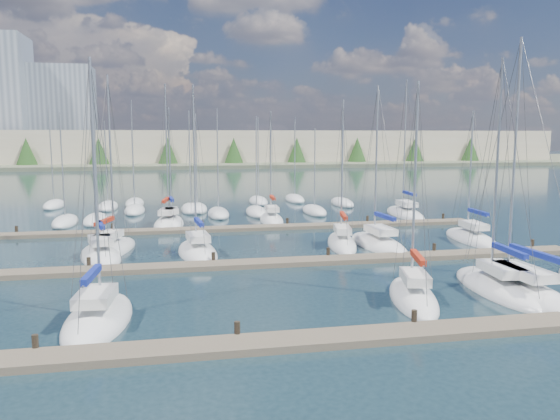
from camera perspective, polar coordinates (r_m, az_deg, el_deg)
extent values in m
plane|color=#1E333C|center=(79.88, -6.31, 1.56)|extent=(400.00, 400.00, 0.00)
cube|color=#6B5E4C|center=(23.68, 5.70, -13.22)|extent=(44.00, 1.80, 0.35)
cylinder|color=#2D261C|center=(24.22, -24.18, -13.03)|extent=(0.26, 0.26, 1.10)
cylinder|color=#2D261C|center=(23.70, -4.49, -12.80)|extent=(0.26, 0.26, 1.10)
cylinder|color=#2D261C|center=(25.78, 13.83, -11.28)|extent=(0.26, 0.26, 1.10)
cube|color=#6B5E4C|center=(36.73, -0.60, -5.54)|extent=(44.00, 1.80, 0.35)
cylinder|color=#2D261C|center=(37.41, -19.34, -5.51)|extent=(0.26, 0.26, 1.10)
cylinder|color=#2D261C|center=(37.08, -6.97, -5.23)|extent=(0.26, 0.26, 1.10)
cylinder|color=#2D261C|center=(38.44, 5.05, -4.74)|extent=(0.26, 0.26, 1.10)
cylinder|color=#2D261C|center=(41.34, 15.80, -4.12)|extent=(0.26, 0.26, 1.10)
cylinder|color=#2D261C|center=(45.47, 24.86, -3.48)|extent=(0.26, 0.26, 1.10)
cube|color=#6B5E4C|center=(50.29, -3.48, -1.91)|extent=(44.00, 1.80, 0.35)
cylinder|color=#2D261C|center=(52.52, -25.82, -2.10)|extent=(0.26, 0.26, 1.10)
cylinder|color=#2D261C|center=(51.04, -17.10, -1.93)|extent=(0.26, 0.26, 1.10)
cylinder|color=#2D261C|center=(50.80, -8.09, -1.71)|extent=(0.26, 0.26, 1.10)
cylinder|color=#2D261C|center=(51.80, 0.78, -1.44)|extent=(0.26, 0.26, 1.10)
cylinder|color=#2D261C|center=(53.98, 9.12, -1.16)|extent=(0.26, 0.26, 1.10)
cylinder|color=#2D261C|center=(57.21, 16.67, -0.89)|extent=(0.26, 0.26, 1.10)
ellipsoid|color=white|center=(30.01, 13.72, -9.04)|extent=(4.00, 7.61, 1.60)
cube|color=maroon|center=(30.01, 13.72, -9.04)|extent=(2.01, 3.67, 0.12)
cube|color=silver|center=(29.31, 13.93, -6.81)|extent=(1.84, 2.77, 0.50)
cylinder|color=#9EA0A5|center=(29.42, 13.91, 2.92)|extent=(0.14, 0.14, 10.28)
cylinder|color=#9EA0A5|center=(28.51, 14.22, -5.06)|extent=(0.86, 2.98, 0.10)
cube|color=#9B2310|center=(28.49, 14.22, -4.82)|extent=(0.99, 2.80, 0.30)
ellipsoid|color=white|center=(43.61, 10.19, -3.66)|extent=(3.28, 8.87, 1.60)
cube|color=black|center=(43.61, 10.19, -3.66)|extent=(1.69, 4.26, 0.12)
cube|color=silver|center=(42.98, 10.47, -2.07)|extent=(1.72, 3.13, 0.50)
cylinder|color=#9EA0A5|center=(43.44, 10.03, 5.23)|extent=(0.14, 0.14, 11.33)
cylinder|color=#9EA0A5|center=(42.19, 10.89, -0.82)|extent=(0.28, 3.67, 0.10)
cube|color=navy|center=(42.17, 10.90, -0.66)|extent=(0.47, 3.39, 0.30)
ellipsoid|color=white|center=(54.25, -11.64, -1.45)|extent=(3.48, 8.15, 1.60)
cube|color=black|center=(54.25, -11.64, -1.45)|extent=(1.76, 3.93, 0.12)
cube|color=silver|center=(53.68, -11.74, -0.15)|extent=(1.69, 2.92, 0.50)
cylinder|color=#9EA0A5|center=(54.21, -11.75, 6.25)|extent=(0.14, 0.14, 12.41)
cylinder|color=#9EA0A5|center=(52.93, -11.88, 0.88)|extent=(0.57, 3.30, 0.10)
cube|color=#9B2310|center=(52.91, -11.88, 1.01)|extent=(0.73, 3.06, 0.30)
ellipsoid|color=white|center=(55.11, -0.90, -1.15)|extent=(2.61, 6.87, 1.60)
cube|color=maroon|center=(55.11, -0.90, -1.15)|extent=(1.34, 3.30, 0.12)
cube|color=silver|center=(54.59, -0.86, 0.15)|extent=(1.36, 2.43, 0.50)
cylinder|color=#9EA0A5|center=(55.03, -0.98, 5.14)|extent=(0.14, 0.14, 9.93)
cylinder|color=#9EA0A5|center=(53.92, -0.79, 1.18)|extent=(0.25, 2.84, 0.10)
cube|color=#9B2310|center=(53.91, -0.79, 1.30)|extent=(0.44, 2.62, 0.30)
ellipsoid|color=white|center=(47.83, 19.31, -2.97)|extent=(3.08, 8.22, 1.60)
cube|color=silver|center=(47.26, 19.59, -1.51)|extent=(1.58, 2.91, 0.50)
cylinder|color=#9EA0A5|center=(47.71, 19.29, 4.05)|extent=(0.14, 0.14, 9.53)
cylinder|color=#9EA0A5|center=(46.54, 20.00, -0.36)|extent=(0.35, 3.38, 0.10)
cube|color=navy|center=(46.52, 20.01, -0.21)|extent=(0.53, 3.13, 0.30)
ellipsoid|color=white|center=(33.19, 21.68, -7.74)|extent=(3.46, 8.76, 1.60)
cube|color=silver|center=(32.51, 22.15, -5.72)|extent=(1.76, 3.11, 0.50)
cylinder|color=#9EA0A5|center=(32.70, 21.73, 4.33)|extent=(0.14, 0.14, 11.73)
cylinder|color=#9EA0A5|center=(31.70, 22.83, -4.15)|extent=(0.40, 3.59, 0.10)
cube|color=navy|center=(31.68, 22.84, -3.94)|extent=(0.57, 3.32, 0.30)
ellipsoid|color=white|center=(60.91, 12.92, -0.49)|extent=(3.57, 9.68, 1.60)
cube|color=black|center=(60.91, 12.92, -0.49)|extent=(1.82, 4.66, 0.12)
cube|color=silver|center=(60.29, 13.10, 0.67)|extent=(1.80, 3.44, 0.50)
cylinder|color=#9EA0A5|center=(61.02, 12.91, 6.85)|extent=(0.14, 0.14, 13.44)
cylinder|color=#9EA0A5|center=(59.46, 13.37, 1.59)|extent=(0.44, 3.98, 0.10)
cube|color=navy|center=(59.45, 13.37, 1.70)|extent=(0.61, 3.68, 0.30)
ellipsoid|color=white|center=(40.84, -18.24, -4.72)|extent=(4.24, 7.53, 1.60)
cube|color=black|center=(40.84, -18.24, -4.72)|extent=(2.14, 3.64, 0.12)
cube|color=silver|center=(40.24, -18.26, -3.01)|extent=(2.01, 2.76, 0.50)
cylinder|color=#9EA0A5|center=(40.56, -18.69, 4.03)|extent=(0.14, 0.14, 10.29)
cylinder|color=#9EA0A5|center=(39.50, -18.24, -1.66)|extent=(0.77, 2.93, 0.10)
cube|color=navy|center=(39.48, -18.25, -1.49)|extent=(0.91, 2.74, 0.30)
ellipsoid|color=white|center=(43.50, 6.47, -3.62)|extent=(3.62, 8.11, 1.60)
cube|color=silver|center=(42.87, 6.55, -2.02)|extent=(1.69, 2.92, 0.50)
cylinder|color=#9EA0A5|center=(43.33, 6.50, 4.59)|extent=(0.14, 0.14, 10.27)
cylinder|color=#9EA0A5|center=(42.09, 6.66, -0.76)|extent=(0.74, 3.25, 0.10)
cube|color=#9B2310|center=(42.07, 6.67, -0.59)|extent=(0.89, 3.03, 0.30)
ellipsoid|color=white|center=(40.52, -8.61, -4.50)|extent=(3.42, 7.89, 1.60)
cube|color=maroon|center=(40.52, -8.61, -4.50)|extent=(1.75, 3.80, 0.12)
cube|color=silver|center=(39.89, -8.57, -2.79)|extent=(1.73, 2.81, 0.50)
cylinder|color=#9EA0A5|center=(40.26, -8.93, 4.91)|extent=(0.14, 0.14, 11.13)
cylinder|color=#9EA0A5|center=(39.12, -8.47, -1.44)|extent=(0.42, 3.21, 0.10)
cube|color=navy|center=(39.10, -8.48, -1.27)|extent=(0.59, 2.97, 0.30)
ellipsoid|color=white|center=(33.08, 23.46, -7.89)|extent=(3.23, 10.50, 1.60)
cube|color=black|center=(33.08, 23.46, -7.89)|extent=(1.67, 5.04, 0.12)
cube|color=silver|center=(32.37, 24.13, -5.89)|extent=(1.71, 3.69, 0.50)
cylinder|color=#9EA0A5|center=(32.64, 23.31, 5.12)|extent=(0.14, 0.14, 12.73)
cylinder|color=#9EA0A5|center=(31.50, 25.14, -4.35)|extent=(0.23, 4.37, 0.10)
cube|color=navy|center=(31.48, 25.16, -4.14)|extent=(0.42, 4.03, 0.30)
ellipsoid|color=white|center=(27.29, -18.43, -10.93)|extent=(3.46, 7.86, 1.60)
cube|color=black|center=(27.29, -18.43, -10.93)|extent=(1.78, 3.78, 0.12)
cube|color=silver|center=(26.56, -18.72, -8.53)|extent=(1.78, 2.80, 0.50)
cylinder|color=#9EA0A5|center=(26.58, -18.76, 3.03)|extent=(0.14, 0.14, 11.02)
cylinder|color=#9EA0A5|center=(25.71, -19.11, -6.66)|extent=(0.36, 3.21, 0.10)
cube|color=navy|center=(25.68, -19.12, -6.40)|extent=(0.53, 2.97, 0.30)
ellipsoid|color=white|center=(42.48, -17.21, -4.20)|extent=(4.37, 8.72, 1.60)
cube|color=silver|center=(41.85, -17.48, -2.57)|extent=(1.99, 3.17, 0.50)
cylinder|color=#9EA0A5|center=(42.26, -17.28, 5.31)|extent=(0.14, 0.14, 11.89)
cylinder|color=#9EA0A5|center=(41.06, -17.87, -1.30)|extent=(0.96, 3.44, 0.10)
cube|color=#9B2310|center=(41.04, -17.88, -1.13)|extent=(1.09, 3.22, 0.30)
ellipsoid|color=white|center=(54.72, -11.24, -1.36)|extent=(2.67, 6.39, 1.60)
cube|color=silver|center=(54.22, -11.26, -0.06)|extent=(1.39, 2.27, 0.50)
cylinder|color=#9EA0A5|center=(54.59, -11.45, 5.12)|extent=(0.14, 0.14, 10.23)
cylinder|color=#9EA0A5|center=(53.59, -11.26, 0.98)|extent=(0.27, 2.63, 0.10)
cube|color=navy|center=(53.58, -11.26, 1.11)|extent=(0.46, 2.43, 0.30)
cylinder|color=#9EA0A5|center=(70.54, -22.80, 5.48)|extent=(0.12, 0.12, 11.20)
ellipsoid|color=white|center=(71.01, -22.54, 0.44)|extent=(2.20, 6.40, 1.40)
cylinder|color=#9EA0A5|center=(62.70, -8.74, 5.29)|extent=(0.12, 0.12, 10.14)
ellipsoid|color=white|center=(63.20, -8.63, 0.10)|extent=(2.20, 6.40, 1.40)
cylinder|color=#9EA0A5|center=(62.46, -9.41, 5.43)|extent=(0.12, 0.12, 10.49)
ellipsoid|color=white|center=(62.98, -9.30, 0.06)|extent=(2.20, 6.40, 1.40)
cylinder|color=#9EA0A5|center=(71.44, 1.56, 5.65)|extent=(0.12, 0.12, 10.06)
ellipsoid|color=white|center=(71.88, 1.55, 1.12)|extent=(2.20, 6.40, 1.40)
cylinder|color=#9EA0A5|center=(67.00, -17.72, 4.85)|extent=(0.12, 0.12, 9.39)
ellipsoid|color=white|center=(67.46, -17.53, 0.31)|extent=(2.20, 6.40, 1.40)
cylinder|color=#9EA0A5|center=(56.40, -21.81, 4.41)|extent=(0.12, 0.12, 9.85)
ellipsoid|color=white|center=(56.95, -21.52, -1.20)|extent=(2.20, 6.40, 1.40)
cylinder|color=#9EA0A5|center=(56.60, -18.94, 4.27)|extent=(0.12, 0.12, 9.30)
ellipsoid|color=white|center=(57.13, -18.70, -1.04)|extent=(2.20, 6.40, 1.40)
cylinder|color=#9EA0A5|center=(67.73, 6.59, 6.16)|extent=(0.12, 0.12, 11.68)
ellipsoid|color=white|center=(68.22, 6.51, 0.71)|extent=(2.20, 6.40, 1.40)
cylinder|color=#9EA0A5|center=(59.18, -2.49, 5.05)|extent=(0.12, 0.12, 9.76)
ellipsoid|color=white|center=(59.71, -2.46, -0.26)|extent=(2.20, 6.40, 1.40)
cylinder|color=#9EA0A5|center=(69.25, -15.13, 6.09)|extent=(0.12, 0.12, 11.95)
ellipsoid|color=white|center=(69.74, -14.94, 0.65)|extent=(2.20, 6.40, 1.40)
cylinder|color=#9EA0A5|center=(60.26, 3.65, 4.47)|extent=(0.12, 0.12, 8.46)
ellipsoid|color=white|center=(60.74, 3.61, -0.13)|extent=(2.20, 6.40, 1.40)
cylinder|color=#9EA0A5|center=(62.88, -15.09, 4.20)|extent=(0.12, 0.12, 8.12)
ellipsoid|color=white|center=(63.33, -14.94, -0.06)|extent=(2.20, 6.40, 1.40)
cylinder|color=#9EA0A5|center=(69.08, -2.30, 5.54)|extent=(0.12, 0.12, 10.00)
ellipsoid|color=white|center=(69.53, -2.27, 0.89)|extent=(2.20, 6.40, 1.40)
cylinder|color=#9EA0A5|center=(58.35, -6.54, 5.34)|extent=(0.12, 0.12, 10.54)
ellipsoid|color=white|center=(58.89, -6.45, -0.42)|extent=(2.20, 6.40, 1.40)
cube|color=#666B51|center=(169.46, -8.84, 4.97)|extent=(400.00, 60.00, 1.00)
cube|color=beige|center=(160.03, -5.13, 6.49)|extent=(200.00, 12.00, 10.00)
cube|color=slate|center=(187.29, -21.60, 9.23)|extent=(18.00, 15.00, 30.00)
cone|color=#284C1E|center=(156.78, -24.97, 5.40)|extent=(6.00, 6.00, 8.00)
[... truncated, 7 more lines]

